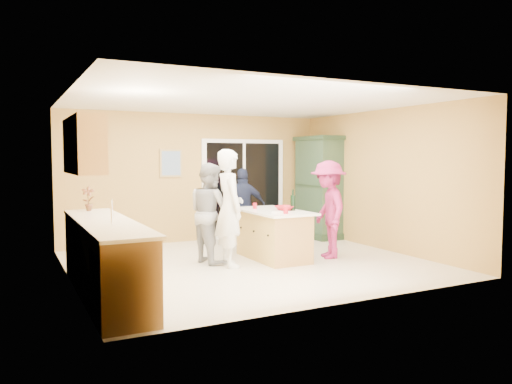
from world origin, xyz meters
name	(u,v)px	position (x,y,z in m)	size (l,w,h in m)	color
floor	(251,263)	(0.00, 0.00, 0.00)	(5.50, 5.50, 0.00)	white
ceiling	(250,102)	(0.00, 0.00, 2.60)	(5.50, 5.00, 0.10)	white
wall_back	(197,178)	(0.00, 2.50, 1.30)	(5.50, 0.10, 2.60)	#DBB45A
wall_front	(346,193)	(0.00, -2.50, 1.30)	(5.50, 0.10, 2.60)	#DBB45A
wall_left	(69,188)	(-2.75, 0.00, 1.30)	(0.10, 5.00, 2.60)	#DBB45A
wall_right	(383,180)	(2.75, 0.00, 1.30)	(0.10, 5.00, 2.60)	#DBB45A
left_cabinet_run	(107,261)	(-2.45, -1.05, 0.46)	(0.65, 3.05, 1.24)	tan
upper_cabinets	(83,146)	(-2.58, -0.20, 1.88)	(0.35, 1.60, 0.75)	tan
sliding_door	(244,188)	(1.05, 2.46, 1.05)	(1.90, 0.07, 2.10)	white
framed_picture	(171,163)	(-0.55, 2.48, 1.60)	(0.46, 0.04, 0.56)	#A38751
kitchen_island	(273,236)	(0.50, 0.15, 0.39)	(0.86, 1.58, 0.83)	tan
green_hutch	(319,188)	(2.49, 1.74, 1.05)	(0.62, 1.18, 2.16)	#223722
woman_white	(230,208)	(-0.38, -0.03, 0.92)	(0.67, 0.44, 1.84)	silver
woman_grey	(210,213)	(-0.54, 0.39, 0.81)	(0.79, 0.62, 1.63)	#949496
woman_navy	(243,207)	(0.62, 1.58, 0.75)	(0.88, 0.37, 1.51)	#1B203C
woman_magenta	(328,209)	(1.39, -0.19, 0.83)	(1.07, 0.62, 1.66)	#9C224E
serving_bowl	(285,208)	(0.67, 0.05, 0.87)	(0.31, 0.31, 0.08)	red
tulip_vase	(88,199)	(-2.45, 0.36, 1.12)	(0.19, 0.13, 0.36)	#B41220
tumbler_near	(286,210)	(0.42, -0.40, 0.88)	(0.07, 0.07, 0.11)	red
tumbler_far	(255,206)	(0.33, 0.49, 0.88)	(0.07, 0.07, 0.10)	red
wine_bottle	(293,202)	(0.78, -0.03, 0.96)	(0.08, 0.08, 0.35)	black
white_plate	(277,212)	(0.42, -0.13, 0.83)	(0.19, 0.19, 0.01)	white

